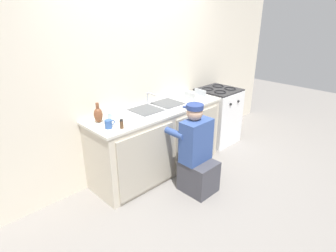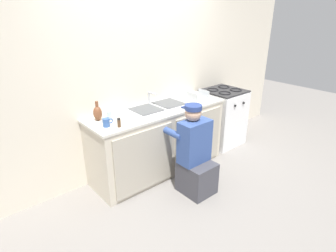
# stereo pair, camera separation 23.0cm
# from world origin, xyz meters

# --- Properties ---
(ground_plane) EXTENTS (12.00, 12.00, 0.00)m
(ground_plane) POSITION_xyz_m (0.00, 0.00, 0.00)
(ground_plane) COLOR gray
(back_wall) EXTENTS (6.00, 0.10, 2.50)m
(back_wall) POSITION_xyz_m (0.00, 0.65, 1.25)
(back_wall) COLOR beige
(back_wall) RESTS_ON ground_plane
(counter_cabinet) EXTENTS (1.89, 0.62, 0.87)m
(counter_cabinet) POSITION_xyz_m (0.00, 0.29, 0.44)
(counter_cabinet) COLOR beige
(counter_cabinet) RESTS_ON ground_plane
(countertop) EXTENTS (1.93, 0.62, 0.03)m
(countertop) POSITION_xyz_m (0.00, 0.30, 0.89)
(countertop) COLOR beige
(countertop) RESTS_ON counter_cabinet
(sink_double_basin) EXTENTS (0.80, 0.44, 0.19)m
(sink_double_basin) POSITION_xyz_m (0.00, 0.30, 0.92)
(sink_double_basin) COLOR silver
(sink_double_basin) RESTS_ON countertop
(stove_range) EXTENTS (0.61, 0.62, 0.92)m
(stove_range) POSITION_xyz_m (1.34, 0.30, 0.46)
(stove_range) COLOR white
(stove_range) RESTS_ON ground_plane
(plumber_person) EXTENTS (0.42, 0.61, 1.10)m
(plumber_person) POSITION_xyz_m (0.03, -0.37, 0.46)
(plumber_person) COLOR #3F3F47
(plumber_person) RESTS_ON ground_plane
(water_glass) EXTENTS (0.06, 0.06, 0.10)m
(water_glass) POSITION_xyz_m (-0.67, 0.37, 0.95)
(water_glass) COLOR #ADC6CC
(water_glass) RESTS_ON countertop
(dish_rack_tray) EXTENTS (0.28, 0.22, 0.11)m
(dish_rack_tray) POSITION_xyz_m (0.70, 0.26, 0.93)
(dish_rack_tray) COLOR #B2B7BC
(dish_rack_tray) RESTS_ON countertop
(spice_bottle_pepper) EXTENTS (0.04, 0.04, 0.10)m
(spice_bottle_pepper) POSITION_xyz_m (-0.70, 0.10, 0.96)
(spice_bottle_pepper) COLOR #513823
(spice_bottle_pepper) RESTS_ON countertop
(coffee_mug) EXTENTS (0.13, 0.08, 0.09)m
(coffee_mug) POSITION_xyz_m (-0.80, 0.20, 0.95)
(coffee_mug) COLOR #335699
(coffee_mug) RESTS_ON countertop
(vase_decorative) EXTENTS (0.10, 0.10, 0.23)m
(vase_decorative) POSITION_xyz_m (-0.78, 0.43, 0.99)
(vase_decorative) COLOR brown
(vase_decorative) RESTS_ON countertop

